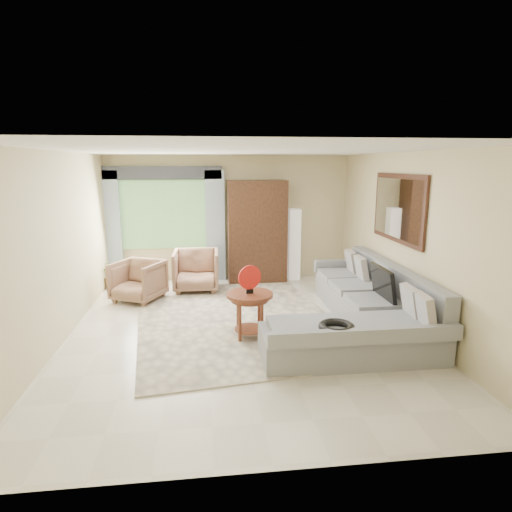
{
  "coord_description": "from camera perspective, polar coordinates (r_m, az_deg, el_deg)",
  "views": [
    {
      "loc": [
        -0.5,
        -5.95,
        2.42
      ],
      "look_at": [
        0.25,
        0.35,
        1.05
      ],
      "focal_mm": 30.0,
      "sensor_mm": 36.0,
      "label": 1
    }
  ],
  "objects": [
    {
      "name": "sectional_sofa",
      "position": [
        6.57,
        14.07,
        -7.19
      ],
      "size": [
        2.3,
        3.46,
        0.9
      ],
      "color": "gray",
      "rests_on": "ground"
    },
    {
      "name": "garden_hose",
      "position": [
        5.18,
        10.69,
        -9.28
      ],
      "size": [
        0.43,
        0.43,
        0.09
      ],
      "primitive_type": "torus",
      "color": "black",
      "rests_on": "sectional_sofa"
    },
    {
      "name": "area_rug",
      "position": [
        6.83,
        -2.65,
        -8.5
      ],
      "size": [
        3.49,
        4.35,
        0.02
      ],
      "primitive_type": "cube",
      "rotation": [
        0.0,
        0.0,
        0.13
      ],
      "color": "beige",
      "rests_on": "ground"
    },
    {
      "name": "valance",
      "position": [
        8.9,
        -12.49,
        10.8
      ],
      "size": [
        2.4,
        0.12,
        0.26
      ],
      "primitive_type": "cube",
      "color": "#1E232D",
      "rests_on": "wall_back"
    },
    {
      "name": "window",
      "position": [
        9.02,
        -12.2,
        5.42
      ],
      "size": [
        1.8,
        0.04,
        1.4
      ],
      "primitive_type": "cube",
      "color": "#669E59",
      "rests_on": "wall_back"
    },
    {
      "name": "wall_mirror",
      "position": [
        7.0,
        18.41,
        6.07
      ],
      "size": [
        0.05,
        1.7,
        1.05
      ],
      "color": "black",
      "rests_on": "wall_right"
    },
    {
      "name": "potted_plant",
      "position": [
        8.96,
        -18.62,
        -2.35
      ],
      "size": [
        0.57,
        0.53,
        0.54
      ],
      "primitive_type": "imported",
      "rotation": [
        0.0,
        0.0,
        -0.25
      ],
      "color": "#999999",
      "rests_on": "ground"
    },
    {
      "name": "ground",
      "position": [
        6.45,
        -1.87,
        -9.88
      ],
      "size": [
        6.0,
        6.0,
        0.0
      ],
      "primitive_type": "plane",
      "color": "silver",
      "rests_on": "ground"
    },
    {
      "name": "armchair_right",
      "position": [
        8.37,
        -7.98,
        -1.91
      ],
      "size": [
        0.87,
        0.9,
        0.8
      ],
      "primitive_type": "imported",
      "rotation": [
        0.0,
        0.0,
        -0.03
      ],
      "color": "#9B6C54",
      "rests_on": "ground"
    },
    {
      "name": "armoire",
      "position": [
        8.84,
        0.11,
        3.27
      ],
      "size": [
        1.2,
        0.55,
        2.1
      ],
      "primitive_type": "cube",
      "color": "black",
      "rests_on": "ground"
    },
    {
      "name": "coffee_table",
      "position": [
        6.08,
        -0.84,
        -7.8
      ],
      "size": [
        0.66,
        0.66,
        0.66
      ],
      "rotation": [
        0.0,
        0.0,
        0.32
      ],
      "color": "#4E2414",
      "rests_on": "ground"
    },
    {
      "name": "floor_lamp",
      "position": [
        9.08,
        5.08,
        1.54
      ],
      "size": [
        0.24,
        0.24,
        1.5
      ],
      "primitive_type": "cube",
      "color": "silver",
      "rests_on": "ground"
    },
    {
      "name": "curtain_left",
      "position": [
        9.13,
        -18.77,
        3.53
      ],
      "size": [
        0.4,
        0.08,
        2.3
      ],
      "primitive_type": "cube",
      "color": "#9EB7CC",
      "rests_on": "ground"
    },
    {
      "name": "red_disc",
      "position": [
        5.91,
        -0.86,
        -2.86
      ],
      "size": [
        0.33,
        0.13,
        0.34
      ],
      "primitive_type": "cylinder",
      "rotation": [
        1.57,
        0.0,
        0.33
      ],
      "color": "red",
      "rests_on": "coffee_table"
    },
    {
      "name": "tv_screen",
      "position": [
        6.51,
        16.57,
        -3.48
      ],
      "size": [
        0.14,
        0.74,
        0.48
      ],
      "primitive_type": "cube",
      "rotation": [
        0.0,
        -0.17,
        0.0
      ],
      "color": "black",
      "rests_on": "sectional_sofa"
    },
    {
      "name": "armchair_left",
      "position": [
        7.97,
        -15.45,
        -3.21
      ],
      "size": [
        1.05,
        1.06,
        0.73
      ],
      "primitive_type": "imported",
      "rotation": [
        0.0,
        0.0,
        -0.46
      ],
      "color": "#976952",
      "rests_on": "ground"
    },
    {
      "name": "curtain_right",
      "position": [
        8.93,
        -5.45,
        3.95
      ],
      "size": [
        0.4,
        0.08,
        2.3
      ],
      "primitive_type": "cube",
      "color": "#9EB7CC",
      "rests_on": "ground"
    }
  ]
}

